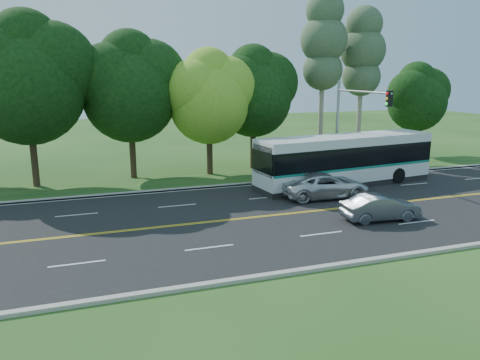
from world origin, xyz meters
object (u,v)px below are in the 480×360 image
object	(u,v)px
suv	(325,185)
sedan	(381,208)
transit_bus	(345,161)
traffic_signal	(352,116)

from	to	relation	value
suv	sedan	bearing A→B (deg)	-170.65
transit_bus	suv	distance (m)	3.96
traffic_signal	transit_bus	xyz separation A→B (m)	(-0.63, -0.42, -2.99)
transit_bus	traffic_signal	bearing A→B (deg)	26.74
transit_bus	suv	bearing A→B (deg)	-145.98
traffic_signal	transit_bus	world-z (taller)	traffic_signal
transit_bus	suv	size ratio (longest dim) A/B	2.42
sedan	suv	bearing A→B (deg)	10.32
sedan	suv	world-z (taller)	suv
traffic_signal	suv	world-z (taller)	traffic_signal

